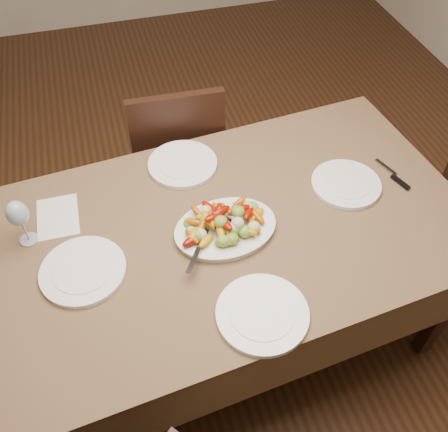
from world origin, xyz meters
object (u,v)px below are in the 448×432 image
plate_left (83,271)px  plate_far (183,164)px  chair_far (175,153)px  serving_platter (225,230)px  plate_near (262,314)px  dining_table (224,285)px  plate_right (346,184)px  wine_glass (21,221)px

plate_left → plate_far: (0.44, 0.43, 0.00)m
chair_far → serving_platter: size_ratio=2.61×
chair_far → plate_left: bearing=62.7°
chair_far → plate_near: chair_far is taller
dining_table → serving_platter: bearing=-93.0°
chair_far → plate_far: (-0.04, -0.41, 0.29)m
plate_right → plate_far: size_ratio=0.96×
chair_far → plate_left: chair_far is taller
serving_platter → plate_right: serving_platter is taller
plate_right → serving_platter: bearing=-169.4°
chair_far → serving_platter: chair_far is taller
serving_platter → plate_far: bearing=100.4°
plate_right → wine_glass: wine_glass is taller
dining_table → serving_platter: serving_platter is taller
dining_table → plate_far: 0.54m
plate_right → plate_near: size_ratio=0.92×
chair_far → plate_far: 0.50m
plate_left → serving_platter: bearing=4.5°
dining_table → plate_near: plate_near is taller
serving_platter → dining_table: bearing=87.0°
chair_far → serving_platter: bearing=95.0°
wine_glass → plate_far: bearing=20.7°
chair_far → serving_platter: 0.85m
dining_table → plate_near: size_ratio=6.20×
dining_table → serving_platter: (-0.00, -0.02, 0.39)m
plate_right → wine_glass: bearing=177.2°
dining_table → chair_far: (-0.04, 0.77, 0.10)m
plate_right → wine_glass: (-1.21, 0.06, 0.09)m
plate_right → plate_near: 0.68m
plate_far → plate_near: 0.76m
plate_left → plate_far: bearing=44.1°
dining_table → wine_glass: 0.85m
chair_far → wine_glass: 0.99m
chair_far → plate_right: chair_far is taller
serving_platter → plate_near: bearing=-87.4°
plate_left → wine_glass: (-0.17, 0.20, 0.09)m
plate_near → wine_glass: 0.88m
serving_platter → plate_right: size_ratio=1.33×
plate_far → plate_near: bearing=-83.3°
serving_platter → plate_near: 0.36m
dining_table → plate_far: bearing=101.2°
serving_platter → plate_right: bearing=10.6°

